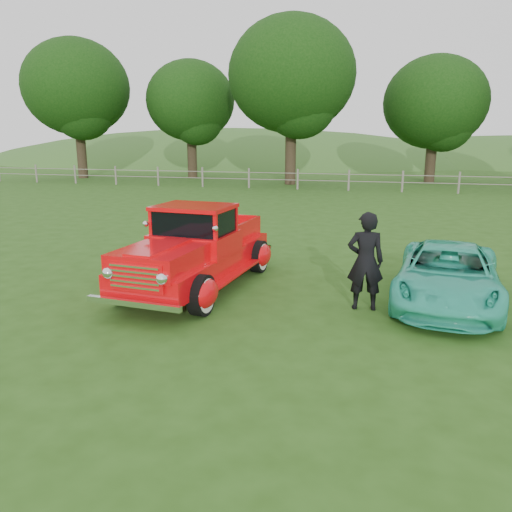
% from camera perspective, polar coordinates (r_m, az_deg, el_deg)
% --- Properties ---
extents(ground, '(140.00, 140.00, 0.00)m').
position_cam_1_polar(ground, '(8.42, -0.18, -8.53)').
color(ground, '#264B14').
rests_on(ground, ground).
extents(distant_hills, '(116.00, 60.00, 18.00)m').
position_cam_1_polar(distant_hills, '(67.72, 9.11, 6.99)').
color(distant_hills, '#2B5E22').
rests_on(distant_hills, ground).
extents(fence_line, '(48.00, 0.12, 1.20)m').
position_cam_1_polar(fence_line, '(29.72, 10.56, 8.51)').
color(fence_line, slate).
rests_on(fence_line, ground).
extents(tree_far_west, '(7.60, 7.60, 9.93)m').
position_cam_1_polar(tree_far_west, '(40.22, -19.86, 17.66)').
color(tree_far_west, black).
rests_on(tree_far_west, ground).
extents(tree_mid_west, '(6.40, 6.40, 8.46)m').
position_cam_1_polar(tree_mid_west, '(38.25, -7.50, 17.15)').
color(tree_mid_west, black).
rests_on(tree_mid_west, ground).
extents(tree_near_west, '(8.00, 8.00, 10.42)m').
position_cam_1_polar(tree_near_west, '(33.28, 4.12, 19.92)').
color(tree_near_west, black).
rests_on(tree_near_west, ground).
extents(tree_near_east, '(6.80, 6.80, 8.33)m').
position_cam_1_polar(tree_near_east, '(36.73, 19.81, 16.17)').
color(tree_near_east, black).
rests_on(tree_near_east, ground).
extents(red_pickup, '(2.57, 5.12, 1.78)m').
position_cam_1_polar(red_pickup, '(10.59, -6.79, 0.57)').
color(red_pickup, black).
rests_on(red_pickup, ground).
extents(teal_sedan, '(2.34, 4.25, 1.13)m').
position_cam_1_polar(teal_sedan, '(10.26, 21.07, -2.04)').
color(teal_sedan, '#2FBD9D').
rests_on(teal_sedan, ground).
extents(man, '(0.73, 0.53, 1.84)m').
position_cam_1_polar(man, '(9.38, 12.39, -0.58)').
color(man, black).
rests_on(man, ground).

